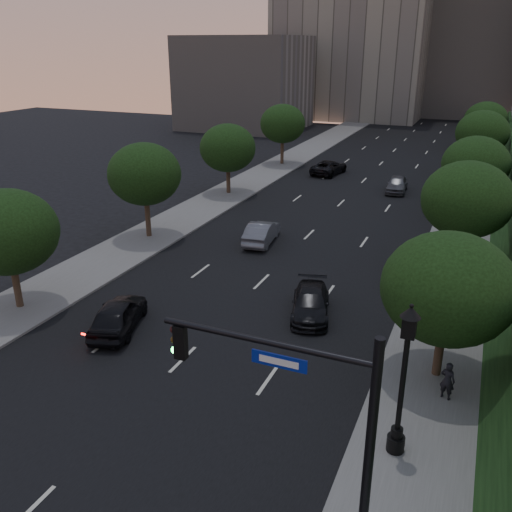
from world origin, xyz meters
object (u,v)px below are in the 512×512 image
at_px(pedestrian_c, 451,287).
at_px(street_lamp, 402,388).
at_px(sedan_far_right, 397,184).
at_px(sedan_near_left, 118,315).
at_px(sedan_near_right, 311,303).
at_px(traffic_signal_mast, 324,448).
at_px(pedestrian_a, 447,381).
at_px(pedestrian_b, 430,315).
at_px(sedan_mid_left, 262,232).
at_px(sedan_far_left, 329,167).

bearing_deg(pedestrian_c, street_lamp, 67.16).
bearing_deg(sedan_far_right, sedan_near_left, -107.65).
relative_size(sedan_near_left, sedan_near_right, 1.01).
bearing_deg(traffic_signal_mast, pedestrian_a, 73.59).
xyz_separation_m(sedan_near_right, pedestrian_b, (5.75, 0.43, 0.31)).
xyz_separation_m(pedestrian_a, pedestrian_b, (-1.21, 5.24, 0.04)).
height_order(sedan_near_left, pedestrian_a, pedestrian_a).
bearing_deg(pedestrian_b, sedan_near_right, -13.86).
bearing_deg(sedan_far_right, traffic_signal_mast, -87.00).
bearing_deg(pedestrian_b, sedan_far_right, -95.57).
xyz_separation_m(sedan_near_left, sedan_near_right, (8.04, 5.04, -0.12)).
xyz_separation_m(sedan_mid_left, pedestrian_c, (12.76, -5.12, 0.31)).
relative_size(sedan_near_left, pedestrian_a, 2.94).
xyz_separation_m(traffic_signal_mast, pedestrian_c, (1.94, 17.12, -2.61)).
relative_size(sedan_mid_left, sedan_far_left, 0.88).
bearing_deg(street_lamp, pedestrian_b, 89.52).
height_order(traffic_signal_mast, sedan_near_right, traffic_signal_mast).
height_order(traffic_signal_mast, sedan_far_right, traffic_signal_mast).
height_order(pedestrian_b, pedestrian_c, pedestrian_c).
distance_m(sedan_far_left, pedestrian_a, 39.02).
distance_m(sedan_near_left, sedan_near_right, 9.49).
distance_m(traffic_signal_mast, pedestrian_c, 17.43).
relative_size(sedan_near_right, sedan_far_right, 1.04).
distance_m(sedan_far_right, pedestrian_b, 26.73).
distance_m(traffic_signal_mast, sedan_near_left, 15.26).
relative_size(traffic_signal_mast, sedan_near_left, 1.52).
xyz_separation_m(sedan_near_left, sedan_far_left, (0.12, 36.31, -0.06)).
relative_size(traffic_signal_mast, sedan_near_right, 1.54).
height_order(sedan_far_left, pedestrian_b, pedestrian_b).
distance_m(street_lamp, pedestrian_b, 9.07).
distance_m(sedan_mid_left, pedestrian_b, 14.80).
relative_size(street_lamp, pedestrian_c, 3.07).
distance_m(sedan_near_left, sedan_far_left, 36.31).
bearing_deg(sedan_near_right, pedestrian_a, -50.08).
relative_size(pedestrian_a, pedestrian_c, 0.85).
xyz_separation_m(sedan_far_left, pedestrian_b, (13.66, -30.83, 0.25)).
height_order(traffic_signal_mast, sedan_near_left, traffic_signal_mast).
bearing_deg(pedestrian_a, sedan_far_left, -50.38).
distance_m(sedan_near_right, pedestrian_c, 7.46).
bearing_deg(sedan_near_left, traffic_signal_mast, 128.51).
height_order(street_lamp, sedan_far_right, street_lamp).
height_order(sedan_far_left, sedan_near_right, sedan_far_left).
bearing_deg(sedan_near_right, sedan_far_right, 74.76).
xyz_separation_m(sedan_near_right, pedestrian_a, (6.96, -4.81, 0.27)).
xyz_separation_m(sedan_mid_left, sedan_far_right, (6.28, 17.58, -0.00)).
bearing_deg(sedan_far_right, sedan_far_left, 145.22).
bearing_deg(pedestrian_c, sedan_near_left, 12.06).
height_order(sedan_near_left, sedan_mid_left, sedan_near_left).
distance_m(sedan_near_left, sedan_mid_left, 14.07).
height_order(sedan_far_right, pedestrian_b, pedestrian_b).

